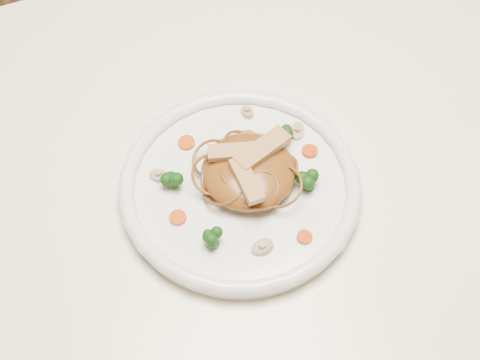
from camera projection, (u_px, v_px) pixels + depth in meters
name	position (u px, v px, depth m)	size (l,w,h in m)	color
ground	(257.00, 346.00, 1.56)	(4.00, 4.00, 0.00)	#523A1C
table	(266.00, 185.00, 1.02)	(1.20, 0.80, 0.75)	white
plate	(240.00, 190.00, 0.88)	(0.30, 0.30, 0.02)	white
noodle_mound	(249.00, 171.00, 0.87)	(0.12, 0.12, 0.04)	brown
chicken_a	(262.00, 149.00, 0.86)	(0.08, 0.02, 0.01)	tan
chicken_b	(234.00, 152.00, 0.86)	(0.06, 0.02, 0.01)	tan
chicken_c	(246.00, 180.00, 0.84)	(0.06, 0.02, 0.01)	tan
broccoli_0	(286.00, 133.00, 0.90)	(0.03, 0.03, 0.03)	#11460E
broccoli_1	(172.00, 178.00, 0.86)	(0.03, 0.03, 0.03)	#11460E
broccoli_2	(213.00, 239.00, 0.82)	(0.02, 0.02, 0.03)	#11460E
broccoli_3	(310.00, 181.00, 0.86)	(0.02, 0.02, 0.03)	#11460E
carrot_0	(248.00, 137.00, 0.92)	(0.02, 0.02, 0.01)	red
carrot_1	(178.00, 218.00, 0.85)	(0.02, 0.02, 0.01)	red
carrot_2	(310.00, 151.00, 0.90)	(0.02, 0.02, 0.01)	red
carrot_3	(186.00, 143.00, 0.91)	(0.02, 0.02, 0.01)	red
carrot_4	(305.00, 237.00, 0.83)	(0.02, 0.02, 0.01)	red
mushroom_0	(262.00, 247.00, 0.83)	(0.03, 0.03, 0.01)	tan
mushroom_1	(297.00, 131.00, 0.92)	(0.03, 0.03, 0.01)	tan
mushroom_2	(158.00, 176.00, 0.88)	(0.02, 0.02, 0.01)	tan
mushroom_3	(247.00, 112.00, 0.94)	(0.02, 0.02, 0.01)	tan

